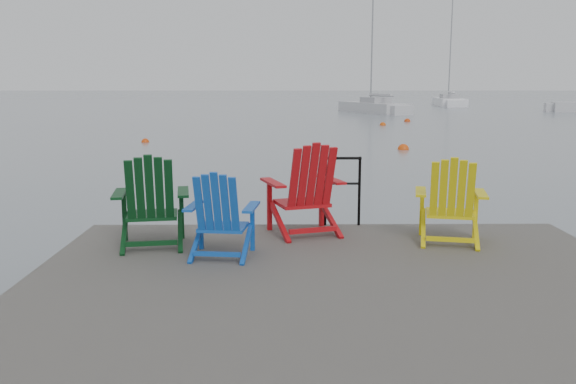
{
  "coord_description": "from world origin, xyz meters",
  "views": [
    {
      "loc": [
        -0.54,
        -5.3,
        2.32
      ],
      "look_at": [
        -0.45,
        2.96,
        0.85
      ],
      "focal_mm": 38.0,
      "sensor_mm": 36.0,
      "label": 1
    }
  ],
  "objects_px": {
    "buoy_a": "(403,149)",
    "buoy_b": "(145,142)",
    "buoy_c": "(383,125)",
    "buoy_d": "(407,122)",
    "chair_yellow": "(451,200)",
    "chair_green": "(151,201)",
    "sailboat_mid": "(449,102)",
    "handrail": "(342,184)",
    "sailboat_near": "(373,108)",
    "chair_red": "(306,189)",
    "chair_blue": "(220,214)"
  },
  "relations": [
    {
      "from": "handrail",
      "to": "chair_yellow",
      "type": "distance_m",
      "value": 1.48
    },
    {
      "from": "sailboat_mid",
      "to": "buoy_b",
      "type": "distance_m",
      "value": 46.9
    },
    {
      "from": "handrail",
      "to": "buoy_b",
      "type": "height_order",
      "value": "handrail"
    },
    {
      "from": "buoy_b",
      "to": "buoy_c",
      "type": "distance_m",
      "value": 14.98
    },
    {
      "from": "chair_green",
      "to": "sailboat_mid",
      "type": "distance_m",
      "value": 61.58
    },
    {
      "from": "buoy_b",
      "to": "buoy_d",
      "type": "height_order",
      "value": "buoy_d"
    },
    {
      "from": "chair_blue",
      "to": "buoy_b",
      "type": "xyz_separation_m",
      "value": [
        -4.81,
        18.19,
        -0.97
      ]
    },
    {
      "from": "sailboat_near",
      "to": "buoy_a",
      "type": "relative_size",
      "value": 29.27
    },
    {
      "from": "chair_green",
      "to": "buoy_d",
      "type": "distance_m",
      "value": 32.45
    },
    {
      "from": "chair_green",
      "to": "chair_blue",
      "type": "height_order",
      "value": "chair_green"
    },
    {
      "from": "chair_red",
      "to": "buoy_d",
      "type": "relative_size",
      "value": 2.86
    },
    {
      "from": "buoy_c",
      "to": "buoy_d",
      "type": "relative_size",
      "value": 0.9
    },
    {
      "from": "chair_blue",
      "to": "buoy_d",
      "type": "relative_size",
      "value": 2.36
    },
    {
      "from": "chair_red",
      "to": "sailboat_near",
      "type": "bearing_deg",
      "value": 62.62
    },
    {
      "from": "sailboat_mid",
      "to": "buoy_c",
      "type": "xyz_separation_m",
      "value": [
        -12.1,
        -30.76,
        -0.35
      ]
    },
    {
      "from": "handrail",
      "to": "sailboat_mid",
      "type": "relative_size",
      "value": 0.07
    },
    {
      "from": "chair_yellow",
      "to": "sailboat_near",
      "type": "xyz_separation_m",
      "value": [
        5.56,
        43.02,
        -0.65
      ]
    },
    {
      "from": "sailboat_near",
      "to": "sailboat_mid",
      "type": "bearing_deg",
      "value": 36.9
    },
    {
      "from": "chair_red",
      "to": "buoy_a",
      "type": "xyz_separation_m",
      "value": [
        4.07,
        14.36,
        -1.06
      ]
    },
    {
      "from": "sailboat_mid",
      "to": "buoy_a",
      "type": "relative_size",
      "value": 32.08
    },
    {
      "from": "chair_green",
      "to": "buoy_c",
      "type": "distance_m",
      "value": 28.65
    },
    {
      "from": "chair_red",
      "to": "sailboat_near",
      "type": "xyz_separation_m",
      "value": [
        7.21,
        42.58,
        -0.71
      ]
    },
    {
      "from": "chair_green",
      "to": "chair_blue",
      "type": "relative_size",
      "value": 1.14
    },
    {
      "from": "handrail",
      "to": "chair_green",
      "type": "xyz_separation_m",
      "value": [
        -2.25,
        -1.05,
        -0.01
      ]
    },
    {
      "from": "handrail",
      "to": "sailboat_near",
      "type": "height_order",
      "value": "sailboat_near"
    },
    {
      "from": "handrail",
      "to": "buoy_d",
      "type": "height_order",
      "value": "handrail"
    },
    {
      "from": "sailboat_near",
      "to": "buoy_d",
      "type": "distance_m",
      "value": 12.08
    },
    {
      "from": "handrail",
      "to": "chair_yellow",
      "type": "bearing_deg",
      "value": -38.72
    },
    {
      "from": "chair_red",
      "to": "buoy_b",
      "type": "height_order",
      "value": "chair_red"
    },
    {
      "from": "buoy_a",
      "to": "buoy_d",
      "type": "bearing_deg",
      "value": 77.93
    },
    {
      "from": "chair_green",
      "to": "buoy_b",
      "type": "distance_m",
      "value": 18.25
    },
    {
      "from": "sailboat_mid",
      "to": "chair_yellow",
      "type": "bearing_deg",
      "value": -97.88
    },
    {
      "from": "chair_green",
      "to": "buoy_b",
      "type": "xyz_separation_m",
      "value": [
        -4.0,
        17.77,
        -1.03
      ]
    },
    {
      "from": "chair_green",
      "to": "sailboat_near",
      "type": "distance_m",
      "value": 44.07
    },
    {
      "from": "handrail",
      "to": "chair_blue",
      "type": "xyz_separation_m",
      "value": [
        -1.43,
        -1.47,
        -0.08
      ]
    },
    {
      "from": "buoy_a",
      "to": "buoy_c",
      "type": "xyz_separation_m",
      "value": [
        1.38,
        12.79,
        0.0
      ]
    },
    {
      "from": "buoy_a",
      "to": "buoy_b",
      "type": "height_order",
      "value": "buoy_a"
    },
    {
      "from": "sailboat_near",
      "to": "buoy_b",
      "type": "bearing_deg",
      "value": -136.13
    },
    {
      "from": "handrail",
      "to": "buoy_b",
      "type": "relative_size",
      "value": 2.87
    },
    {
      "from": "chair_red",
      "to": "buoy_c",
      "type": "xyz_separation_m",
      "value": [
        5.45,
        27.15,
        -1.06
      ]
    },
    {
      "from": "chair_yellow",
      "to": "buoy_d",
      "type": "xyz_separation_m",
      "value": [
        5.88,
        30.95,
        -1.0
      ]
    },
    {
      "from": "chair_green",
      "to": "chair_yellow",
      "type": "height_order",
      "value": "chair_green"
    },
    {
      "from": "chair_red",
      "to": "sailboat_mid",
      "type": "distance_m",
      "value": 60.52
    },
    {
      "from": "chair_blue",
      "to": "buoy_d",
      "type": "height_order",
      "value": "chair_blue"
    },
    {
      "from": "chair_green",
      "to": "sailboat_near",
      "type": "height_order",
      "value": "sailboat_near"
    },
    {
      "from": "sailboat_mid",
      "to": "buoy_d",
      "type": "relative_size",
      "value": 33.38
    },
    {
      "from": "handrail",
      "to": "sailboat_near",
      "type": "xyz_separation_m",
      "value": [
        6.71,
        42.09,
        -0.69
      ]
    },
    {
      "from": "handrail",
      "to": "sailboat_mid",
      "type": "bearing_deg",
      "value": 73.45
    },
    {
      "from": "chair_yellow",
      "to": "buoy_d",
      "type": "height_order",
      "value": "chair_yellow"
    },
    {
      "from": "chair_green",
      "to": "buoy_d",
      "type": "relative_size",
      "value": 2.68
    }
  ]
}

